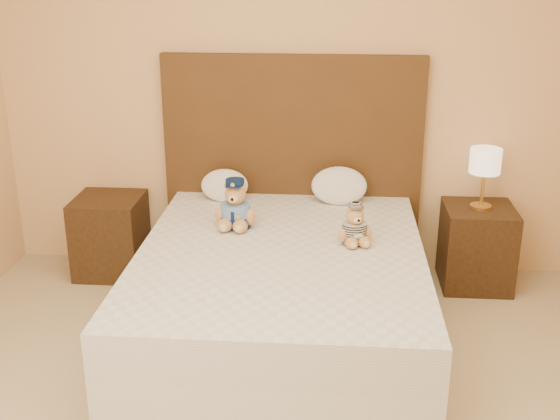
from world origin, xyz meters
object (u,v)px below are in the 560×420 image
object	(u,v)px
bed	(281,294)
pillow_left	(225,184)
teddy_police	(235,204)
pillow_right	(339,184)
lamp	(485,164)
nightstand_right	(477,246)
nightstand_left	(111,235)
teddy_prisoner	(355,224)

from	to	relation	value
bed	pillow_left	distance (m)	1.02
teddy_police	pillow_right	size ratio (longest dim) A/B	0.82
lamp	pillow_right	world-z (taller)	lamp
bed	pillow_left	size ratio (longest dim) A/B	6.30
bed	lamp	distance (m)	1.59
nightstand_right	pillow_left	bearing A→B (deg)	178.99
bed	pillow_right	distance (m)	0.98
teddy_police	nightstand_left	bearing A→B (deg)	159.38
pillow_right	lamp	bearing A→B (deg)	-1.85
nightstand_left	pillow_left	size ratio (longest dim) A/B	1.73
nightstand_right	pillow_right	bearing A→B (deg)	178.15
nightstand_right	pillow_left	distance (m)	1.74
pillow_left	pillow_right	world-z (taller)	pillow_right
nightstand_right	lamp	world-z (taller)	lamp
nightstand_left	pillow_left	distance (m)	0.89
nightstand_left	teddy_police	distance (m)	1.14
bed	pillow_left	xyz separation A→B (m)	(-0.44, 0.83, 0.39)
teddy_police	teddy_prisoner	bearing A→B (deg)	-10.20
lamp	bed	bearing A→B (deg)	-147.38
nightstand_left	lamp	size ratio (longest dim) A/B	1.38
bed	teddy_prisoner	world-z (taller)	teddy_prisoner
nightstand_left	pillow_right	xyz separation A→B (m)	(1.57, 0.03, 0.41)
nightstand_left	teddy_prisoner	size ratio (longest dim) A/B	2.35
pillow_left	nightstand_left	bearing A→B (deg)	-177.87
lamp	pillow_left	xyz separation A→B (m)	(-1.69, 0.03, -0.19)
bed	pillow_left	bearing A→B (deg)	118.17
nightstand_left	nightstand_right	world-z (taller)	same
nightstand_left	nightstand_right	xyz separation A→B (m)	(2.50, 0.00, 0.00)
nightstand_right	pillow_right	world-z (taller)	pillow_right
teddy_prisoner	pillow_left	xyz separation A→B (m)	(-0.86, 0.70, -0.01)
nightstand_left	pillow_right	world-z (taller)	pillow_right
bed	teddy_police	world-z (taller)	teddy_police
nightstand_right	nightstand_left	bearing A→B (deg)	180.00
lamp	pillow_left	world-z (taller)	lamp
bed	teddy_prisoner	bearing A→B (deg)	17.27
pillow_left	bed	bearing A→B (deg)	-61.83
nightstand_right	teddy_police	world-z (taller)	teddy_police
teddy_police	teddy_prisoner	world-z (taller)	teddy_police
teddy_prisoner	pillow_left	bearing A→B (deg)	122.86
bed	nightstand_right	world-z (taller)	same
bed	nightstand_left	distance (m)	1.48
nightstand_left	teddy_prisoner	world-z (taller)	teddy_prisoner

